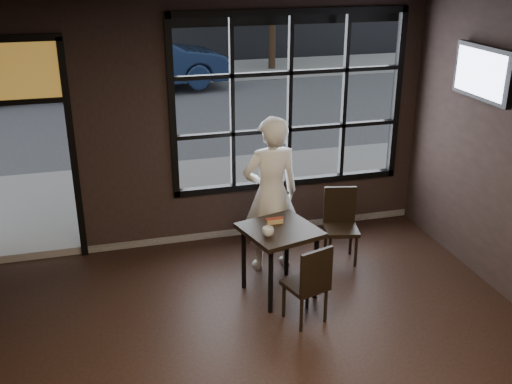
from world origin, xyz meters
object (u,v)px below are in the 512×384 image
object	(u,v)px
cafe_table	(279,261)
navy_car	(144,61)
chair_near	(305,282)
man	(271,194)

from	to	relation	value
cafe_table	navy_car	world-z (taller)	navy_car
chair_near	man	distance (m)	1.29
chair_near	navy_car	world-z (taller)	navy_car
chair_near	man	bearing A→B (deg)	-106.50
man	chair_near	bearing A→B (deg)	87.50
navy_car	man	bearing A→B (deg)	175.72
cafe_table	navy_car	size ratio (longest dim) A/B	0.18
man	navy_car	bearing A→B (deg)	-90.54
chair_near	man	world-z (taller)	man
cafe_table	man	world-z (taller)	man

